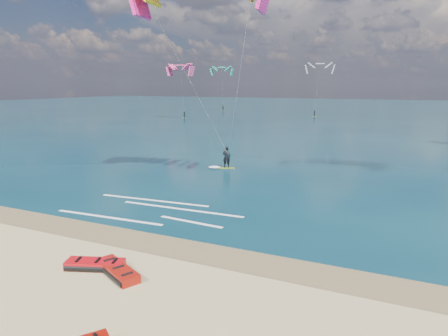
% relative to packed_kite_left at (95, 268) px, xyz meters
% --- Properties ---
extents(ground, '(320.00, 320.00, 0.00)m').
position_rel_packed_kite_left_xyz_m(ground, '(-1.93, 40.34, 0.00)').
color(ground, tan).
rests_on(ground, ground).
extents(wet_sand_strip, '(320.00, 2.40, 0.01)m').
position_rel_packed_kite_left_xyz_m(wet_sand_strip, '(-1.93, 3.34, 0.00)').
color(wet_sand_strip, brown).
rests_on(wet_sand_strip, ground).
extents(sea, '(320.00, 200.00, 0.04)m').
position_rel_packed_kite_left_xyz_m(sea, '(-1.93, 104.34, 0.02)').
color(sea, '#0A2C3C').
rests_on(sea, ground).
extents(packed_kite_left, '(2.86, 1.97, 0.42)m').
position_rel_packed_kite_left_xyz_m(packed_kite_left, '(0.00, 0.00, 0.00)').
color(packed_kite_left, red).
rests_on(packed_kite_left, ground).
extents(packed_kite_mid, '(3.00, 2.25, 0.42)m').
position_rel_packed_kite_left_xyz_m(packed_kite_mid, '(1.20, -0.05, 0.00)').
color(packed_kite_mid, '#A6150B').
rests_on(packed_kite_mid, ground).
extents(kitesurfer_main, '(9.68, 10.25, 16.66)m').
position_rel_packed_kite_left_xyz_m(kitesurfer_main, '(-2.39, 16.53, 8.60)').
color(kitesurfer_main, '#C1E01A').
rests_on(kitesurfer_main, sea).
extents(shoreline_foam, '(10.74, 4.70, 0.01)m').
position_rel_packed_kite_left_xyz_m(shoreline_foam, '(-2.08, 7.61, 0.04)').
color(shoreline_foam, white).
rests_on(shoreline_foam, ground).
extents(distant_kites, '(70.07, 29.43, 12.08)m').
position_rel_packed_kite_left_xyz_m(distant_kites, '(-13.54, 76.10, 5.70)').
color(distant_kites, '#9D9AA3').
rests_on(distant_kites, ground).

